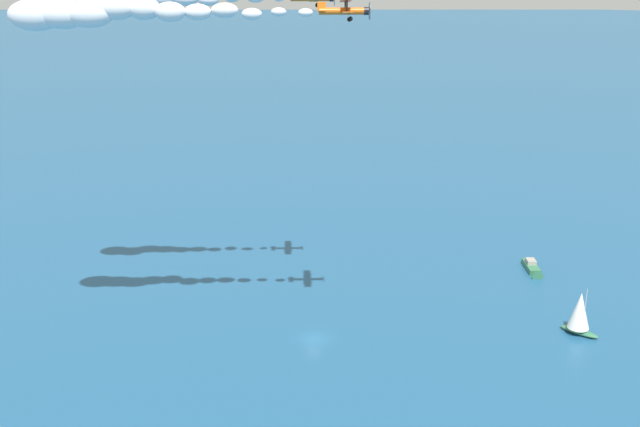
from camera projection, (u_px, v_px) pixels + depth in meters
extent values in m
plane|color=#1E517A|center=(314.00, 339.00, 119.54)|extent=(2000.00, 2000.00, 0.00)
cube|color=#33704C|center=(531.00, 267.00, 146.70)|extent=(6.93, 4.93, 1.07)
cone|color=#33704C|center=(537.00, 275.00, 142.82)|extent=(2.49, 2.68, 2.14)
cube|color=gray|center=(531.00, 261.00, 146.88)|extent=(2.86, 2.59, 0.80)
ellipsoid|color=#33704C|center=(579.00, 332.00, 120.96)|extent=(3.22, 6.55, 0.88)
cylinder|color=#B2B2B7|center=(585.00, 310.00, 119.38)|extent=(0.14, 0.14, 7.26)
cone|color=white|center=(580.00, 310.00, 119.98)|extent=(4.20, 4.20, 6.17)
cube|color=orange|center=(314.00, 0.00, 110.61)|extent=(6.89, 4.65, 0.83)
cylinder|color=black|center=(317.00, 5.00, 111.67)|extent=(0.45, 0.61, 0.61)
cylinder|color=black|center=(318.00, 5.00, 109.91)|extent=(0.45, 0.61, 0.61)
ellipsoid|color=silver|center=(209.00, 0.00, 110.03)|extent=(3.42, 3.72, 1.95)
ellipsoid|color=silver|center=(90.00, 1.00, 109.17)|extent=(6.63, 7.08, 3.90)
ellipsoid|color=silver|center=(67.00, 1.00, 109.52)|extent=(7.24, 7.84, 4.17)
cylinder|color=orange|center=(344.00, 11.00, 95.83)|extent=(3.99, 6.06, 0.98)
cylinder|color=black|center=(366.00, 11.00, 95.92)|extent=(1.26, 1.06, 1.10)
cylinder|color=#4C4C51|center=(369.00, 11.00, 95.94)|extent=(2.22, 1.28, 2.52)
cube|color=orange|center=(346.00, 13.00, 95.90)|extent=(6.89, 4.65, 0.83)
cube|color=orange|center=(346.00, 0.00, 95.55)|extent=(6.89, 4.65, 0.83)
cylinder|color=black|center=(345.00, 8.00, 98.18)|extent=(0.28, 0.21, 1.62)
cylinder|color=black|center=(346.00, 7.00, 96.60)|extent=(0.28, 0.21, 1.62)
cylinder|color=black|center=(347.00, 6.00, 94.85)|extent=(0.28, 0.21, 1.62)
cylinder|color=black|center=(347.00, 6.00, 93.27)|extent=(0.28, 0.21, 1.62)
cube|color=orange|center=(322.00, 7.00, 95.63)|extent=(0.73, 1.07, 1.20)
cube|color=orange|center=(322.00, 11.00, 95.75)|extent=(2.62, 2.01, 0.33)
cylinder|color=black|center=(349.00, 19.00, 96.96)|extent=(0.45, 0.61, 0.61)
cylinder|color=black|center=(350.00, 19.00, 95.20)|extent=(0.45, 0.61, 0.61)
ellipsoid|color=silver|center=(306.00, 13.00, 95.54)|extent=(2.13, 2.35, 1.19)
ellipsoid|color=silver|center=(279.00, 12.00, 95.64)|extent=(2.21, 2.44, 1.24)
ellipsoid|color=silver|center=(252.00, 14.00, 95.71)|extent=(2.95, 3.25, 1.65)
ellipsoid|color=silver|center=(225.00, 10.00, 95.38)|extent=(3.79, 4.22, 2.09)
ellipsoid|color=silver|center=(198.00, 12.00, 95.40)|extent=(4.01, 4.33, 2.31)
ellipsoid|color=silver|center=(170.00, 12.00, 94.93)|extent=(4.72, 5.02, 2.79)
ellipsoid|color=silver|center=(144.00, 9.00, 95.50)|extent=(5.30, 5.57, 3.18)
ellipsoid|color=silver|center=(116.00, 8.00, 94.96)|extent=(5.88, 6.41, 3.34)
ellipsoid|color=silver|center=(89.00, 14.00, 94.85)|extent=(6.98, 7.76, 3.84)
ellipsoid|color=silver|center=(62.00, 14.00, 95.10)|extent=(7.68, 8.70, 4.10)
ellipsoid|color=silver|center=(35.00, 15.00, 95.26)|extent=(7.89, 8.62, 4.48)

